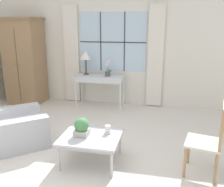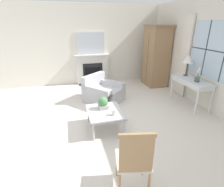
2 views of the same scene
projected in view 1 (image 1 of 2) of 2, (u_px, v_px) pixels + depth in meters
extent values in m
plane|color=silver|center=(69.00, 166.00, 3.57)|extent=(14.00, 14.00, 0.00)
cube|color=silver|center=(113.00, 47.00, 6.03)|extent=(7.20, 0.06, 2.80)
cube|color=silver|center=(113.00, 42.00, 5.96)|extent=(1.62, 0.01, 1.39)
cube|color=#2D2D33|center=(101.00, 42.00, 6.02)|extent=(0.02, 0.02, 1.39)
cube|color=#2D2D33|center=(124.00, 42.00, 5.90)|extent=(0.02, 0.02, 1.39)
cube|color=#2D2D33|center=(112.00, 42.00, 5.96)|extent=(1.62, 0.02, 0.02)
cube|color=silver|center=(72.00, 55.00, 6.22)|extent=(0.37, 0.06, 2.37)
cube|color=silver|center=(155.00, 57.00, 5.80)|extent=(0.37, 0.06, 2.37)
cube|color=#93704C|center=(25.00, 63.00, 6.18)|extent=(0.82, 0.67, 2.04)
cube|color=olive|center=(21.00, 18.00, 5.89)|extent=(0.90, 0.73, 0.06)
cube|color=brown|center=(18.00, 66.00, 5.87)|extent=(0.01, 0.01, 1.71)
sphere|color=#997F4C|center=(15.00, 65.00, 5.86)|extent=(0.03, 0.03, 0.03)
sphere|color=#997F4C|center=(19.00, 65.00, 5.84)|extent=(0.03, 0.03, 0.03)
cube|color=silver|center=(100.00, 76.00, 5.94)|extent=(1.16, 0.51, 0.03)
cube|color=silver|center=(100.00, 79.00, 5.96)|extent=(1.11, 0.49, 0.10)
cylinder|color=silver|center=(76.00, 93.00, 5.95)|extent=(0.04, 0.04, 0.73)
cylinder|color=silver|center=(120.00, 95.00, 5.73)|extent=(0.04, 0.04, 0.73)
cylinder|color=silver|center=(82.00, 88.00, 6.35)|extent=(0.04, 0.04, 0.73)
cylinder|color=silver|center=(123.00, 91.00, 6.13)|extent=(0.04, 0.04, 0.73)
cylinder|color=#4C4742|center=(86.00, 74.00, 6.07)|extent=(0.13, 0.13, 0.02)
cylinder|color=#4C4742|center=(86.00, 66.00, 6.02)|extent=(0.04, 0.04, 0.35)
cone|color=white|center=(86.00, 55.00, 5.94)|extent=(0.29, 0.29, 0.21)
cylinder|color=#4C4C51|center=(108.00, 74.00, 5.86)|extent=(0.13, 0.13, 0.11)
cylinder|color=#47844C|center=(108.00, 66.00, 5.81)|extent=(0.01, 0.01, 0.27)
cube|color=#47844C|center=(109.00, 70.00, 5.83)|extent=(0.12, 0.02, 0.08)
sphere|color=silver|center=(107.00, 65.00, 5.82)|extent=(0.07, 0.07, 0.07)
sphere|color=silver|center=(108.00, 63.00, 5.80)|extent=(0.07, 0.07, 0.07)
sphere|color=silver|center=(109.00, 61.00, 5.79)|extent=(0.07, 0.07, 0.07)
cube|color=#B2B2B7|center=(17.00, 132.00, 4.18)|extent=(1.29, 1.29, 0.40)
cube|color=#B2B2B7|center=(13.00, 121.00, 4.46)|extent=(0.84, 0.75, 0.54)
cube|color=#B2B2B7|center=(19.00, 137.00, 3.86)|extent=(0.84, 0.75, 0.54)
cube|color=beige|center=(203.00, 143.00, 3.28)|extent=(0.52, 0.52, 0.03)
cube|color=#9E7A51|center=(222.00, 127.00, 3.13)|extent=(0.12, 0.40, 0.50)
cylinder|color=#9E7A51|center=(185.00, 162.00, 3.25)|extent=(0.04, 0.04, 0.44)
cylinder|color=#9E7A51|center=(189.00, 149.00, 3.59)|extent=(0.04, 0.04, 0.44)
cylinder|color=#9E7A51|center=(216.00, 169.00, 3.10)|extent=(0.04, 0.04, 0.44)
cylinder|color=#9E7A51|center=(217.00, 155.00, 3.44)|extent=(0.04, 0.04, 0.44)
cube|color=#BCBCC1|center=(91.00, 136.00, 3.58)|extent=(0.84, 0.73, 0.03)
cube|color=#A0A0A4|center=(91.00, 139.00, 3.58)|extent=(0.83, 0.71, 0.04)
cylinder|color=#BCBCC1|center=(59.00, 158.00, 3.41)|extent=(0.04, 0.04, 0.39)
cylinder|color=#BCBCC1|center=(112.00, 164.00, 3.26)|extent=(0.04, 0.04, 0.39)
cylinder|color=#BCBCC1|center=(75.00, 138.00, 4.00)|extent=(0.04, 0.04, 0.39)
cylinder|color=#BCBCC1|center=(120.00, 142.00, 3.85)|extent=(0.04, 0.04, 0.39)
cube|color=#BCB7AD|center=(82.00, 132.00, 3.58)|extent=(0.20, 0.20, 0.09)
sphere|color=#47844C|center=(82.00, 125.00, 3.55)|extent=(0.21, 0.21, 0.21)
cylinder|color=silver|center=(108.00, 133.00, 3.65)|extent=(0.11, 0.11, 0.01)
cylinder|color=silver|center=(108.00, 129.00, 3.64)|extent=(0.08, 0.08, 0.11)
cylinder|color=black|center=(108.00, 125.00, 3.62)|extent=(0.00, 0.00, 0.01)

